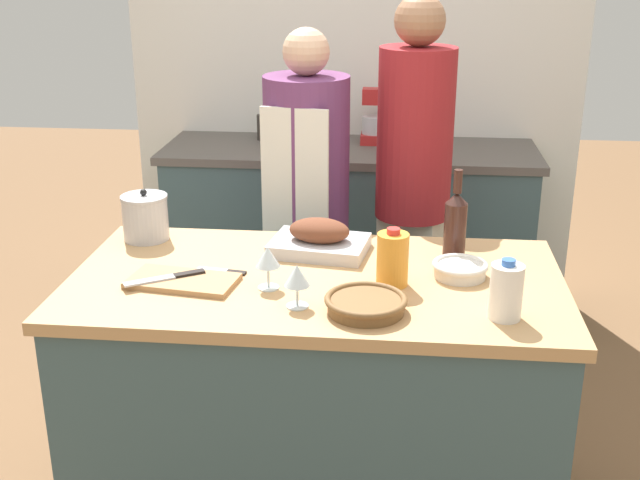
% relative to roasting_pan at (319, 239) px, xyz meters
% --- Properties ---
extents(kitchen_island, '(1.57, 0.83, 0.90)m').
position_rel_roasting_pan_xyz_m(kitchen_island, '(0.01, -0.22, -0.50)').
color(kitchen_island, '#3D565B').
rests_on(kitchen_island, ground_plane).
extents(back_counter, '(1.88, 0.60, 0.93)m').
position_rel_roasting_pan_xyz_m(back_counter, '(0.01, 1.38, -0.48)').
color(back_counter, '#3D565B').
rests_on(back_counter, ground_plane).
extents(back_wall, '(2.38, 0.10, 2.55)m').
position_rel_roasting_pan_xyz_m(back_wall, '(0.01, 1.73, 0.33)').
color(back_wall, silver).
rests_on(back_wall, ground_plane).
extents(roasting_pan, '(0.35, 0.27, 0.12)m').
position_rel_roasting_pan_xyz_m(roasting_pan, '(0.00, 0.00, 0.00)').
color(roasting_pan, '#BCBCC1').
rests_on(roasting_pan, kitchen_island).
extents(wicker_basket, '(0.24, 0.24, 0.05)m').
position_rel_roasting_pan_xyz_m(wicker_basket, '(0.18, -0.46, -0.02)').
color(wicker_basket, brown).
rests_on(wicker_basket, kitchen_island).
extents(cutting_board, '(0.35, 0.22, 0.02)m').
position_rel_roasting_pan_xyz_m(cutting_board, '(-0.40, -0.32, -0.04)').
color(cutting_board, '#AD7F51').
rests_on(cutting_board, kitchen_island).
extents(stock_pot, '(0.17, 0.17, 0.19)m').
position_rel_roasting_pan_xyz_m(stock_pot, '(-0.63, 0.07, 0.04)').
color(stock_pot, '#B7B7BC').
rests_on(stock_pot, kitchen_island).
extents(mixing_bowl, '(0.18, 0.18, 0.05)m').
position_rel_roasting_pan_xyz_m(mixing_bowl, '(0.47, -0.17, -0.02)').
color(mixing_bowl, beige).
rests_on(mixing_bowl, kitchen_island).
extents(juice_jug, '(0.10, 0.10, 0.19)m').
position_rel_roasting_pan_xyz_m(juice_jug, '(0.25, -0.26, 0.04)').
color(juice_jug, orange).
rests_on(juice_jug, kitchen_island).
extents(milk_jug, '(0.09, 0.09, 0.18)m').
position_rel_roasting_pan_xyz_m(milk_jug, '(0.57, -0.46, 0.04)').
color(milk_jug, white).
rests_on(milk_jug, kitchen_island).
extents(wine_bottle_green, '(0.08, 0.08, 0.30)m').
position_rel_roasting_pan_xyz_m(wine_bottle_green, '(0.46, 0.01, 0.07)').
color(wine_bottle_green, '#381E19').
rests_on(wine_bottle_green, kitchen_island).
extents(wine_glass_left, '(0.08, 0.08, 0.13)m').
position_rel_roasting_pan_xyz_m(wine_glass_left, '(-0.02, -0.45, 0.05)').
color(wine_glass_left, silver).
rests_on(wine_glass_left, kitchen_island).
extents(wine_glass_right, '(0.08, 0.08, 0.14)m').
position_rel_roasting_pan_xyz_m(wine_glass_right, '(-0.12, -0.32, 0.05)').
color(wine_glass_right, silver).
rests_on(wine_glass_right, kitchen_island).
extents(knife_chef, '(0.23, 0.16, 0.01)m').
position_rel_roasting_pan_xyz_m(knife_chef, '(-0.44, -0.32, -0.03)').
color(knife_chef, '#B7B7BC').
rests_on(knife_chef, cutting_board).
extents(knife_paring, '(0.17, 0.05, 0.01)m').
position_rel_roasting_pan_xyz_m(knife_paring, '(-0.29, -0.21, -0.04)').
color(knife_paring, '#B7B7BC').
rests_on(knife_paring, kitchen_island).
extents(stand_mixer, '(0.18, 0.14, 0.28)m').
position_rel_roasting_pan_xyz_m(stand_mixer, '(0.15, 1.49, 0.10)').
color(stand_mixer, '#B22323').
rests_on(stand_mixer, back_counter).
extents(condiment_bottle_tall, '(0.05, 0.05, 0.17)m').
position_rel_roasting_pan_xyz_m(condiment_bottle_tall, '(-0.22, 1.47, 0.06)').
color(condiment_bottle_tall, '#332D28').
rests_on(condiment_bottle_tall, back_counter).
extents(condiment_bottle_short, '(0.06, 0.06, 0.15)m').
position_rel_roasting_pan_xyz_m(condiment_bottle_short, '(0.37, 1.21, 0.06)').
color(condiment_bottle_short, '#B28E2D').
rests_on(condiment_bottle_short, back_counter).
extents(condiment_bottle_extra, '(0.06, 0.06, 0.15)m').
position_rel_roasting_pan_xyz_m(condiment_bottle_extra, '(-0.45, 1.51, 0.05)').
color(condiment_bottle_extra, '#332D28').
rests_on(condiment_bottle_extra, back_counter).
extents(person_cook_aproned, '(0.35, 0.37, 1.60)m').
position_rel_roasting_pan_xyz_m(person_cook_aproned, '(-0.11, 0.58, -0.07)').
color(person_cook_aproned, beige).
rests_on(person_cook_aproned, ground_plane).
extents(person_cook_guest, '(0.31, 0.31, 1.72)m').
position_rel_roasting_pan_xyz_m(person_cook_guest, '(0.32, 0.65, 0.02)').
color(person_cook_guest, beige).
rests_on(person_cook_guest, ground_plane).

